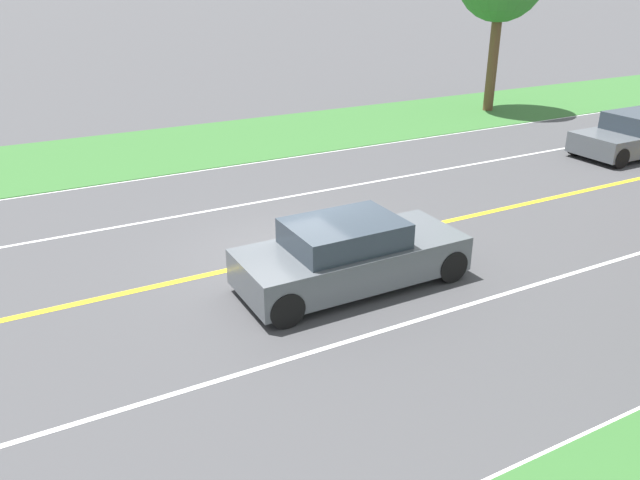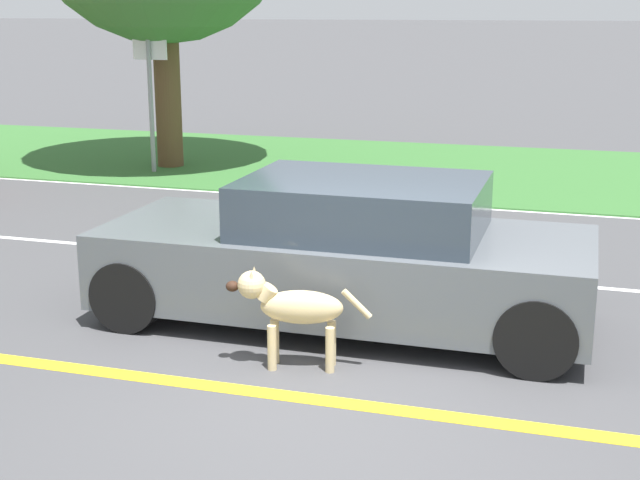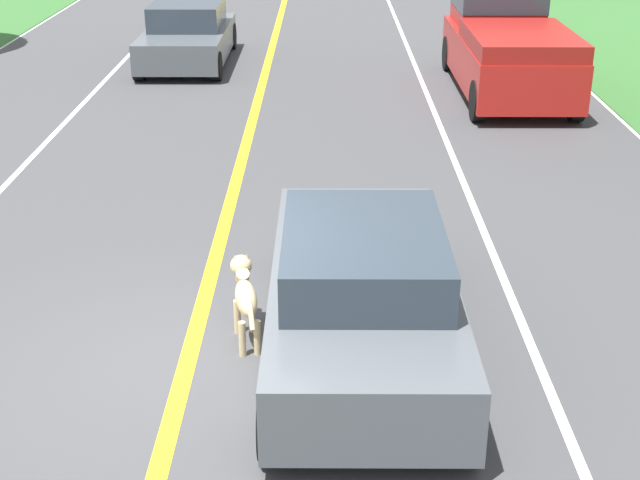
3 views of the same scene
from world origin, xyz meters
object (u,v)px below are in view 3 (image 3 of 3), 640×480
Objects in this scene: dog at (245,294)px; oncoming_car at (188,36)px; ego_car at (362,290)px; pickup_truck at (506,43)px.

oncoming_car is at bearing 89.38° from dog.
dog is at bearing 100.54° from oncoming_car.
pickup_truck is at bearing 72.34° from ego_car.
ego_car is 11.21m from pickup_truck.
dog is 13.30m from oncoming_car.
oncoming_car is (-7.02, 2.55, -0.33)m from pickup_truck.
dog is at bearing -113.57° from pickup_truck.
ego_car is at bearing 105.31° from oncoming_car.
ego_car is 13.71m from oncoming_car.
dog is 11.49m from pickup_truck.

